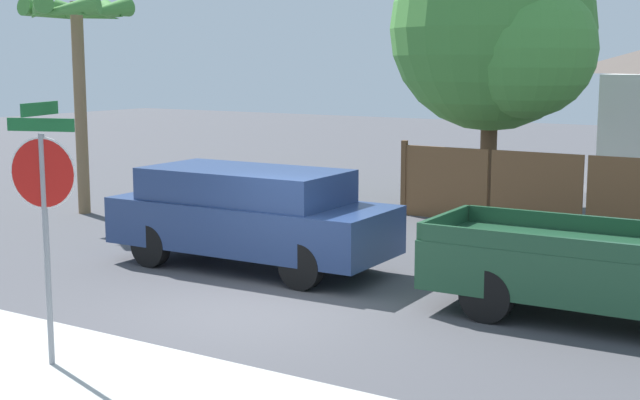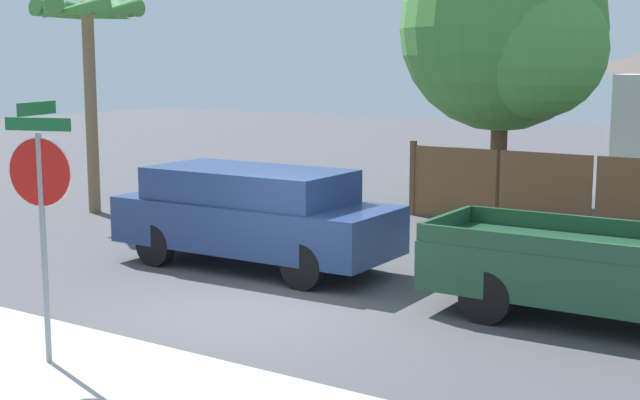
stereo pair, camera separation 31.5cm
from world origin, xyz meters
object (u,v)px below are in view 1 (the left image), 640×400
oak_tree (499,33)px  palm_tree (77,29)px  stop_sign (44,190)px  red_suv (250,214)px

oak_tree → palm_tree: bearing=-144.1°
palm_tree → stop_sign: palm_tree is taller
oak_tree → stop_sign: bearing=-91.1°
palm_tree → oak_tree: bearing=35.9°
palm_tree → red_suv: 7.79m
oak_tree → palm_tree: 9.79m
oak_tree → red_suv: oak_tree is taller
palm_tree → red_suv: palm_tree is taller
palm_tree → stop_sign: (7.67, -7.65, -2.18)m
palm_tree → red_suv: (6.64, -2.36, -3.32)m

